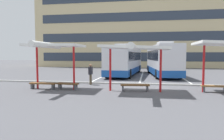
% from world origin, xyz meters
% --- Properties ---
extents(ground_plane, '(160.00, 160.00, 0.00)m').
position_xyz_m(ground_plane, '(0.00, 0.00, 0.00)').
color(ground_plane, '#515156').
extents(terminal_building, '(44.65, 12.30, 21.77)m').
position_xyz_m(terminal_building, '(0.03, 31.24, 9.52)').
color(terminal_building, '#D1BC8C').
rests_on(terminal_building, ground).
extents(coach_bus_0, '(3.41, 11.77, 3.64)m').
position_xyz_m(coach_bus_0, '(-2.01, 10.07, 1.70)').
color(coach_bus_0, silver).
rests_on(coach_bus_0, ground).
extents(coach_bus_1, '(3.56, 10.74, 3.83)m').
position_xyz_m(coach_bus_1, '(2.34, 9.75, 1.81)').
color(coach_bus_1, silver).
rests_on(coach_bus_1, ground).
extents(lane_stripe_0, '(0.16, 14.00, 0.01)m').
position_xyz_m(lane_stripe_0, '(-4.28, 8.73, 0.00)').
color(lane_stripe_0, white).
rests_on(lane_stripe_0, ground).
extents(lane_stripe_1, '(0.16, 14.00, 0.01)m').
position_xyz_m(lane_stripe_1, '(0.00, 8.73, 0.00)').
color(lane_stripe_1, white).
rests_on(lane_stripe_1, ground).
extents(lane_stripe_2, '(0.16, 14.00, 0.01)m').
position_xyz_m(lane_stripe_2, '(4.28, 8.73, 0.00)').
color(lane_stripe_2, white).
rests_on(lane_stripe_2, ground).
extents(waiting_shelter_0, '(3.72, 4.31, 3.19)m').
position_xyz_m(waiting_shelter_0, '(-5.67, -1.80, 2.95)').
color(waiting_shelter_0, red).
rests_on(waiting_shelter_0, ground).
extents(bench_0, '(1.88, 0.44, 0.45)m').
position_xyz_m(bench_0, '(-6.57, -1.67, 0.34)').
color(bench_0, brown).
rests_on(bench_0, ground).
extents(bench_1, '(1.54, 0.57, 0.45)m').
position_xyz_m(bench_1, '(-4.77, -1.54, 0.33)').
color(bench_1, brown).
rests_on(bench_1, ground).
extents(waiting_shelter_1, '(4.27, 5.22, 3.01)m').
position_xyz_m(waiting_shelter_1, '(-0.14, -1.84, 2.80)').
color(waiting_shelter_1, red).
rests_on(waiting_shelter_1, ground).
extents(bench_2, '(1.95, 0.64, 0.45)m').
position_xyz_m(bench_2, '(-0.14, -1.40, 0.34)').
color(bench_2, brown).
rests_on(bench_2, ground).
extents(bench_3, '(1.59, 0.43, 0.45)m').
position_xyz_m(bench_3, '(4.88, -1.07, 0.33)').
color(bench_3, brown).
rests_on(bench_3, ground).
extents(platform_kerb, '(44.00, 0.24, 0.12)m').
position_xyz_m(platform_kerb, '(0.00, 1.72, 0.06)').
color(platform_kerb, '#ADADA8').
rests_on(platform_kerb, ground).
extents(waiting_passenger_0, '(0.25, 0.49, 1.67)m').
position_xyz_m(waiting_passenger_0, '(-3.85, 1.02, 0.97)').
color(waiting_passenger_0, brown).
rests_on(waiting_passenger_0, ground).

